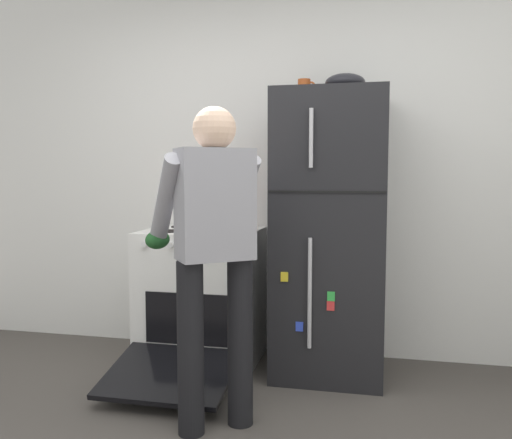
% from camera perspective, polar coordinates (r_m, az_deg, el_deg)
% --- Properties ---
extents(kitchen_wall_back, '(6.00, 0.10, 2.70)m').
position_cam_1_polar(kitchen_wall_back, '(3.82, 2.38, 6.05)').
color(kitchen_wall_back, white).
rests_on(kitchen_wall_back, ground).
extents(refrigerator, '(0.68, 0.72, 1.78)m').
position_cam_1_polar(refrigerator, '(3.41, 7.95, -1.61)').
color(refrigerator, black).
rests_on(refrigerator, ground).
extents(stove_range, '(0.76, 1.21, 0.91)m').
position_cam_1_polar(stove_range, '(3.64, -5.87, -8.33)').
color(stove_range, white).
rests_on(stove_range, ground).
extents(person_cook, '(0.65, 0.69, 1.60)m').
position_cam_1_polar(person_cook, '(2.63, -4.65, -2.17)').
color(person_cook, black).
rests_on(person_cook, ground).
extents(red_pot, '(0.36, 0.26, 0.13)m').
position_cam_1_polar(red_pot, '(3.48, -3.61, -0.13)').
color(red_pot, red).
rests_on(red_pot, stove_range).
extents(coffee_mug, '(0.11, 0.08, 0.10)m').
position_cam_1_polar(coffee_mug, '(3.50, 5.22, 13.98)').
color(coffee_mug, '#B24C1E').
rests_on(coffee_mug, refrigerator).
extents(mixing_bowl, '(0.25, 0.25, 0.11)m').
position_cam_1_polar(mixing_bowl, '(3.43, 9.52, 14.25)').
color(mixing_bowl, black).
rests_on(mixing_bowl, refrigerator).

